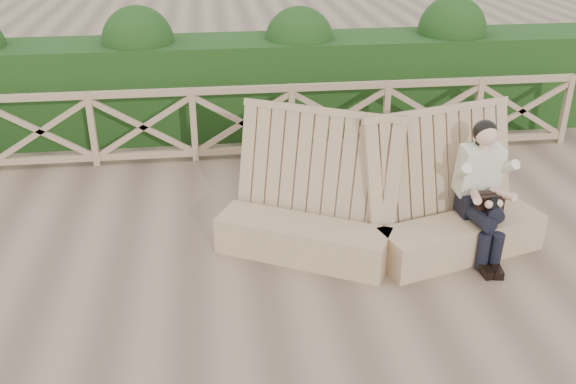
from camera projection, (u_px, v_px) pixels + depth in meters
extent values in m
plane|color=brown|center=(266.00, 291.00, 6.48)|extent=(60.00, 60.00, 0.00)
cube|color=#9A7458|center=(302.00, 240.00, 6.99)|extent=(1.89, 1.32, 0.41)
cube|color=#9A7458|center=(311.00, 182.00, 6.96)|extent=(1.86, 1.27, 1.53)
cube|color=#9A7458|center=(461.00, 238.00, 7.02)|extent=(1.94, 1.00, 0.41)
cube|color=#9A7458|center=(451.00, 181.00, 6.99)|extent=(1.92, 0.94, 1.53)
cube|color=black|center=(477.00, 203.00, 7.05)|extent=(0.42, 0.31, 0.24)
cube|color=beige|center=(479.00, 170.00, 6.94)|extent=(0.46, 0.35, 0.58)
sphere|color=tan|center=(486.00, 135.00, 6.70)|extent=(0.25, 0.25, 0.23)
sphere|color=black|center=(485.00, 132.00, 6.73)|extent=(0.27, 0.27, 0.26)
cylinder|color=black|center=(477.00, 215.00, 6.84)|extent=(0.20, 0.52, 0.17)
cylinder|color=black|center=(493.00, 207.00, 6.86)|extent=(0.20, 0.53, 0.18)
cylinder|color=black|center=(483.00, 252.00, 6.76)|extent=(0.14, 0.14, 0.41)
cylinder|color=black|center=(496.00, 252.00, 6.76)|extent=(0.14, 0.14, 0.41)
cube|color=black|center=(485.00, 270.00, 6.74)|extent=(0.12, 0.27, 0.09)
cube|color=black|center=(496.00, 271.00, 6.74)|extent=(0.12, 0.27, 0.09)
cube|color=black|center=(488.00, 202.00, 6.83)|extent=(0.30, 0.19, 0.19)
cube|color=black|center=(495.00, 204.00, 6.64)|extent=(0.08, 0.10, 0.13)
cube|color=#906F54|center=(242.00, 90.00, 9.14)|extent=(10.10, 0.07, 0.10)
cube|color=#906F54|center=(244.00, 150.00, 9.55)|extent=(10.10, 0.07, 0.10)
cube|color=black|center=(238.00, 86.00, 10.35)|extent=(12.00, 1.20, 1.50)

